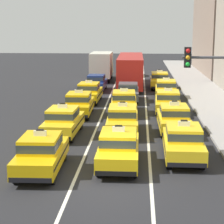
% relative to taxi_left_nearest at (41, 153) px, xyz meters
% --- Properties ---
extents(ground_plane, '(160.00, 160.00, 0.00)m').
position_rel_taxi_left_nearest_xyz_m(ground_plane, '(3.21, -1.35, -0.88)').
color(ground_plane, '#232326').
extents(lane_stripe_left_center, '(0.14, 80.00, 0.01)m').
position_rel_taxi_left_nearest_xyz_m(lane_stripe_left_center, '(1.61, 18.65, -0.87)').
color(lane_stripe_left_center, silver).
rests_on(lane_stripe_left_center, ground).
extents(lane_stripe_center_right, '(0.14, 80.00, 0.01)m').
position_rel_taxi_left_nearest_xyz_m(lane_stripe_center_right, '(4.81, 18.65, -0.87)').
color(lane_stripe_center_right, silver).
rests_on(lane_stripe_center_right, ground).
extents(sidewalk_curb, '(4.00, 90.00, 0.15)m').
position_rel_taxi_left_nearest_xyz_m(sidewalk_curb, '(10.41, 13.65, -0.80)').
color(sidewalk_curb, '#9E9993').
rests_on(sidewalk_curb, ground).
extents(taxi_left_nearest, '(1.92, 4.60, 1.96)m').
position_rel_taxi_left_nearest_xyz_m(taxi_left_nearest, '(0.00, 0.00, 0.00)').
color(taxi_left_nearest, black).
rests_on(taxi_left_nearest, ground).
extents(taxi_left_second, '(1.93, 4.60, 1.96)m').
position_rel_taxi_left_nearest_xyz_m(taxi_left_second, '(-0.15, 6.28, 0.00)').
color(taxi_left_second, black).
rests_on(taxi_left_second, ground).
extents(taxi_left_third, '(1.91, 4.60, 1.96)m').
position_rel_taxi_left_nearest_xyz_m(taxi_left_third, '(-0.01, 11.87, 0.00)').
color(taxi_left_third, black).
rests_on(taxi_left_third, ground).
extents(taxi_left_fourth, '(1.91, 4.60, 1.96)m').
position_rel_taxi_left_nearest_xyz_m(taxi_left_fourth, '(0.09, 17.16, 0.00)').
color(taxi_left_fourth, black).
rests_on(taxi_left_fourth, ground).
extents(sedan_left_fifth, '(1.87, 4.34, 1.58)m').
position_rel_taxi_left_nearest_xyz_m(sedan_left_fifth, '(0.05, 23.53, -0.03)').
color(sedan_left_fifth, black).
rests_on(sedan_left_fifth, ground).
extents(box_truck_left_sixth, '(2.30, 6.96, 3.27)m').
position_rel_taxi_left_nearest_xyz_m(box_truck_left_sixth, '(-0.09, 31.53, 0.90)').
color(box_truck_left_sixth, black).
rests_on(box_truck_left_sixth, ground).
extents(taxi_center_nearest, '(1.84, 4.57, 1.96)m').
position_rel_taxi_left_nearest_xyz_m(taxi_center_nearest, '(3.36, 0.98, 0.00)').
color(taxi_center_nearest, black).
rests_on(taxi_center_nearest, ground).
extents(taxi_center_second, '(1.89, 4.59, 1.96)m').
position_rel_taxi_left_nearest_xyz_m(taxi_center_second, '(3.30, 6.98, 0.00)').
color(taxi_center_second, black).
rests_on(taxi_center_second, ground).
extents(taxi_center_third, '(1.94, 4.61, 1.96)m').
position_rel_taxi_left_nearest_xyz_m(taxi_center_third, '(3.16, 12.79, 0.00)').
color(taxi_center_third, black).
rests_on(taxi_center_third, ground).
extents(sedan_center_fourth, '(1.82, 4.32, 1.58)m').
position_rel_taxi_left_nearest_xyz_m(sedan_center_fourth, '(3.33, 17.83, -0.03)').
color(sedan_center_fourth, black).
rests_on(sedan_center_fourth, ground).
extents(bus_center_fifth, '(2.61, 11.22, 3.22)m').
position_rel_taxi_left_nearest_xyz_m(bus_center_fifth, '(3.32, 26.68, 0.94)').
color(bus_center_fifth, black).
rests_on(bus_center_fifth, ground).
extents(taxi_center_sixth, '(1.88, 4.58, 1.96)m').
position_rel_taxi_left_nearest_xyz_m(taxi_center_sixth, '(3.16, 36.13, 0.00)').
color(taxi_center_sixth, black).
rests_on(taxi_center_sixth, ground).
extents(taxi_right_nearest, '(1.89, 4.59, 1.96)m').
position_rel_taxi_left_nearest_xyz_m(taxi_right_nearest, '(6.42, 2.25, 0.00)').
color(taxi_right_nearest, black).
rests_on(taxi_right_nearest, ground).
extents(taxi_right_second, '(1.88, 4.58, 1.96)m').
position_rel_taxi_left_nearest_xyz_m(taxi_right_second, '(6.37, 7.50, 0.00)').
color(taxi_right_second, black).
rests_on(taxi_right_second, ground).
extents(taxi_right_third, '(1.97, 4.62, 1.96)m').
position_rel_taxi_left_nearest_xyz_m(taxi_right_third, '(6.36, 13.17, 0.00)').
color(taxi_right_third, black).
rests_on(taxi_right_third, ground).
extents(taxi_right_fourth, '(1.94, 4.61, 1.96)m').
position_rel_taxi_left_nearest_xyz_m(taxi_right_fourth, '(6.59, 19.33, 0.00)').
color(taxi_right_fourth, black).
rests_on(taxi_right_fourth, ground).
extents(taxi_right_fifth, '(1.89, 4.59, 1.96)m').
position_rel_taxi_left_nearest_xyz_m(taxi_right_fifth, '(6.29, 25.42, 0.00)').
color(taxi_right_fifth, black).
rests_on(taxi_right_fifth, ground).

